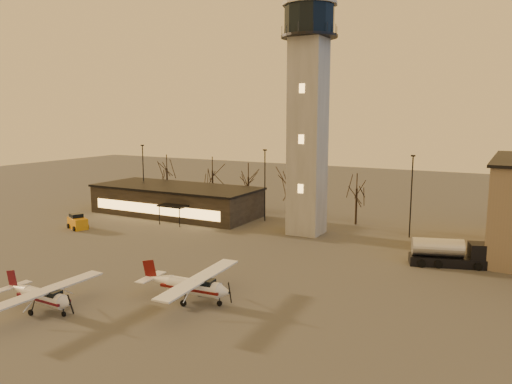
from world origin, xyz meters
TOP-DOWN VIEW (x-y plane):
  - ground at (0.00, 0.00)m, footprint 220.00×220.00m
  - control_tower at (0.00, 30.00)m, footprint 6.80×6.80m
  - terminal at (-21.99, 31.98)m, footprint 25.40×12.20m
  - light_poles at (0.50, 31.00)m, footprint 58.50×12.25m
  - tree_row at (-13.70, 39.16)m, footprint 37.20×9.20m
  - cessna_front at (1.22, 4.07)m, footprint 8.67×10.95m
  - cessna_rear at (-7.75, -3.02)m, footprint 7.75×9.80m
  - fuel_truck at (17.74, 23.99)m, footprint 7.70×4.15m
  - service_cart at (-27.59, 18.02)m, footprint 3.52×2.87m

SIDE VIEW (x-z plane):
  - ground at x=0.00m, z-range 0.00..0.00m
  - service_cart at x=-27.59m, z-range -0.23..1.75m
  - cessna_rear at x=-7.75m, z-range -0.43..2.28m
  - cessna_front at x=1.22m, z-range -0.48..2.54m
  - fuel_truck at x=17.74m, z-range -0.29..2.46m
  - terminal at x=-21.99m, z-range 0.01..4.31m
  - light_poles at x=0.50m, z-range 0.34..10.48m
  - tree_row at x=-13.70m, z-range 1.54..10.34m
  - control_tower at x=0.00m, z-range 0.03..32.63m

